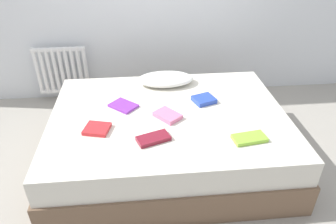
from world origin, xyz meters
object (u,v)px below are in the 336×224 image
Objects in this scene: textbook_maroon at (153,138)px; radiator at (62,71)px; bed at (169,137)px; textbook_pink at (168,115)px; textbook_purple at (123,106)px; textbook_lime at (249,138)px; textbook_red at (97,129)px; pillow at (166,79)px; textbook_blue at (204,100)px.

radiator is at bearing 101.97° from textbook_maroon.
textbook_pink is (-0.02, -0.06, 0.27)m from bed.
bed is at bearing 127.01° from textbook_pink.
textbook_maroon reaches higher than textbook_purple.
textbook_lime is 1.09m from textbook_purple.
pillow is at bearing 65.51° from textbook_red.
bed is 0.47m from textbook_maroon.
textbook_purple is (0.19, 0.34, -0.00)m from textbook_red.
textbook_purple is (0.73, -1.06, 0.12)m from radiator.
bed is 8.14× the size of textbook_lime.
pillow is 2.43× the size of textbook_purple.
textbook_lime reaches higher than textbook_purple.
textbook_maroon is at bearing -6.58° from textbook_red.
textbook_blue is at bearing -50.93° from pillow.
radiator is 1.50m from textbook_red.
textbook_pink reaches higher than textbook_purple.
radiator is 2.33m from textbook_lime.
textbook_red reaches higher than textbook_purple.
radiator is 2.80× the size of textbook_pink.
pillow is at bearing -30.20° from radiator.
textbook_pink is at bearing 28.01° from textbook_red.
textbook_maroon is at bearing -63.50° from textbook_pink.
textbook_purple is at bearing -135.45° from pillow.
bed is at bearing -47.15° from radiator.
pillow is 1.10m from textbook_lime.
textbook_pink is at bearing -93.70° from pillow.
textbook_red is (-1.13, 0.23, 0.00)m from textbook_lime.
textbook_pink is at bearing 12.82° from textbook_purple.
radiator is 2.63× the size of textbook_purple.
textbook_blue reaches higher than textbook_maroon.
textbook_maroon reaches higher than textbook_lime.
textbook_lime is (0.71, -0.07, -0.00)m from textbook_maroon.
radiator is 1.68m from textbook_pink.
radiator is 2.44× the size of textbook_maroon.
textbook_pink reaches higher than bed.
textbook_lime is at bearing -88.42° from textbook_blue.
textbook_maroon is (-0.15, -0.36, 0.27)m from bed.
pillow reaches higher than textbook_maroon.
textbook_lime is at bearing -61.04° from pillow.
textbook_blue is (-0.23, 0.58, 0.01)m from textbook_lime.
pillow is at bearing 136.96° from textbook_pink.
textbook_maroon is 1.30× the size of textbook_red.
textbook_maroon is 1.34× the size of textbook_blue.
textbook_red is at bearing -78.02° from textbook_purple.
radiator reaches higher than textbook_maroon.
textbook_pink is at bearing -48.98° from radiator.
textbook_maroon is at bearing -58.27° from radiator.
textbook_blue is at bearing 43.48° from textbook_purple.
textbook_maroon is 0.98× the size of textbook_lime.
bed is 10.85× the size of textbook_red.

